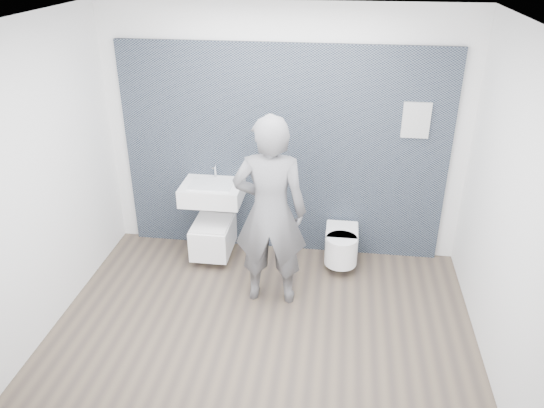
# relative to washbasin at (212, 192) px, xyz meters

# --- Properties ---
(ground) EXTENTS (4.00, 4.00, 0.00)m
(ground) POSITION_rel_washbasin_xyz_m (0.76, -1.19, -0.81)
(ground) COLOR brown
(ground) RESTS_ON ground
(room_shell) EXTENTS (4.00, 4.00, 4.00)m
(room_shell) POSITION_rel_washbasin_xyz_m (0.76, -1.19, 0.93)
(room_shell) COLOR silver
(room_shell) RESTS_ON ground
(tile_wall) EXTENTS (3.60, 0.06, 2.40)m
(tile_wall) POSITION_rel_washbasin_xyz_m (0.76, 0.28, -0.81)
(tile_wall) COLOR black
(tile_wall) RESTS_ON ground
(washbasin) EXTENTS (0.67, 0.50, 0.50)m
(washbasin) POSITION_rel_washbasin_xyz_m (0.00, 0.00, 0.00)
(washbasin) COLOR white
(washbasin) RESTS_ON ground
(toilet_square) EXTENTS (0.43, 0.62, 0.82)m
(toilet_square) POSITION_rel_washbasin_xyz_m (-0.00, -0.05, -0.51)
(toilet_square) COLOR white
(toilet_square) RESTS_ON ground
(toilet_rounded) EXTENTS (0.36, 0.61, 0.33)m
(toilet_rounded) POSITION_rel_washbasin_xyz_m (1.47, -0.06, -0.54)
(toilet_rounded) COLOR white
(toilet_rounded) RESTS_ON ground
(info_placard) EXTENTS (0.28, 0.03, 0.38)m
(info_placard) POSITION_rel_washbasin_xyz_m (2.15, 0.24, -0.81)
(info_placard) COLOR white
(info_placard) RESTS_ON ground
(visitor) EXTENTS (0.74, 0.50, 1.97)m
(visitor) POSITION_rel_washbasin_xyz_m (0.76, -0.74, 0.18)
(visitor) COLOR slate
(visitor) RESTS_ON ground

